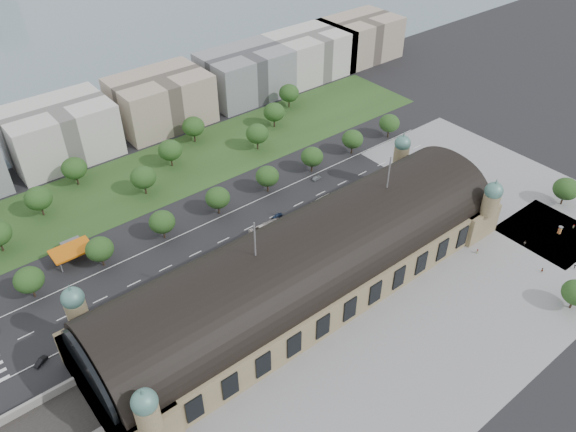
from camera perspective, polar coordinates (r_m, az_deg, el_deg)
ground at (r=188.87m, az=1.90°, el=-7.29°), size 900.00×900.00×0.00m
station at (r=181.79m, az=1.96°, el=-4.99°), size 150.00×48.40×44.30m
plaza_south at (r=175.06m, az=14.15°, el=-13.54°), size 190.00×48.00×0.12m
plaza_east at (r=254.18m, az=19.90°, el=3.46°), size 56.00×100.00×0.12m
road_slab at (r=203.94m, az=-9.40°, el=-3.83°), size 260.00×26.00×0.10m
grass_belt at (r=246.10m, az=-15.07°, el=3.34°), size 300.00×45.00×0.10m
petrol_station at (r=213.52m, az=-21.10°, el=-3.04°), size 14.00×13.00×5.05m
lake at (r=429.36m, az=-25.96°, el=15.83°), size 700.00×320.00×0.08m
office_3 at (r=269.45m, az=-22.15°, el=7.91°), size 45.00×32.00×24.00m
office_4 at (r=284.60m, az=-12.78°, el=11.38°), size 45.00×32.00×24.00m
office_5 at (r=307.24m, az=-4.39°, el=14.17°), size 45.00×32.00×24.00m
office_6 at (r=332.76m, az=2.19°, el=16.12°), size 45.00×32.00×24.00m
office_7 at (r=358.67m, az=7.28°, el=17.47°), size 45.00×32.00×24.00m
tree_row_2 at (r=198.96m, az=-24.84°, el=-5.91°), size 9.60×9.60×11.52m
tree_row_3 at (r=202.42m, az=-18.59°, el=-3.21°), size 9.60×9.60×11.52m
tree_row_4 at (r=208.61m, az=-12.67°, el=-0.59°), size 9.60×9.60×11.52m
tree_row_5 at (r=217.28m, az=-7.16°, el=1.85°), size 9.60×9.60×11.52m
tree_row_6 at (r=228.16m, az=-2.11°, el=4.06°), size 9.60×9.60×11.52m
tree_row_7 at (r=240.95m, az=2.46°, el=6.03°), size 9.60×9.60×11.52m
tree_row_8 at (r=255.36m, az=6.58°, el=7.76°), size 9.60×9.60×11.52m
tree_row_9 at (r=271.13m, az=10.26°, el=9.26°), size 9.60×9.60×11.52m
tree_belt_4 at (r=234.56m, az=-24.03°, el=1.65°), size 10.40×10.40×12.48m
tree_belt_5 at (r=248.08m, az=-20.90°, el=4.56°), size 10.40×10.40×12.48m
tree_belt_6 at (r=233.61m, az=-14.50°, el=3.83°), size 10.40×10.40×12.48m
tree_belt_7 at (r=249.51m, az=-11.90°, el=6.57°), size 10.40×10.40×12.48m
tree_belt_8 at (r=266.36m, az=-9.59°, el=8.95°), size 10.40×10.40×12.48m
tree_belt_9 at (r=257.18m, az=-3.15°, el=8.35°), size 10.40×10.40×12.48m
tree_belt_10 at (r=275.66m, az=-1.42°, el=10.51°), size 10.40×10.40×12.48m
tree_belt_11 at (r=294.69m, az=0.11°, el=12.39°), size 10.40×10.40×12.48m
tree_plaza_ne at (r=246.14m, az=26.42°, el=2.48°), size 10.00×10.00×11.69m
tree_plaza_s at (r=199.32m, az=27.24°, el=-6.94°), size 9.00×9.00×10.64m
traffic_car_2 at (r=187.29m, az=-16.18°, el=-9.39°), size 5.40×2.80×1.46m
traffic_car_4 at (r=217.49m, az=-1.11°, el=0.02°), size 4.36×1.85×1.47m
traffic_car_5 at (r=239.33m, az=2.94°, el=3.87°), size 4.26×1.61×1.39m
parked_car_0 at (r=182.33m, az=-23.83°, el=-13.38°), size 4.67×3.46×1.47m
parked_car_1 at (r=185.40m, az=-16.58°, el=-10.07°), size 6.13×4.41×1.55m
parked_car_2 at (r=183.56m, az=-20.10°, el=-11.70°), size 5.28×3.73×1.42m
parked_car_3 at (r=184.75m, az=-17.66°, el=-10.58°), size 4.51×3.98×1.47m
parked_car_4 at (r=186.48m, az=-12.00°, el=-8.76°), size 4.57×3.05×1.42m
parked_car_5 at (r=187.76m, az=-10.41°, el=-8.11°), size 5.45×4.30×1.38m
parked_car_6 at (r=194.00m, az=-6.55°, el=-5.77°), size 6.07×4.19×1.63m
bus_west at (r=199.62m, az=-5.35°, el=-3.76°), size 13.67×3.46×3.79m
bus_mid at (r=209.66m, az=-2.27°, el=-1.26°), size 13.59×3.99×3.74m
bus_east at (r=224.09m, az=3.46°, el=1.48°), size 11.09×3.14×3.05m
advertising_column at (r=232.50m, az=25.90°, el=-1.29°), size 1.63×1.63×3.09m
pedestrian_0 at (r=211.98m, az=18.69°, el=-3.42°), size 1.07×0.88×1.91m
pedestrian_1 at (r=212.41m, az=24.42°, el=-5.02°), size 0.58×0.78×1.95m
pedestrian_2 at (r=221.94m, az=22.92°, el=-2.52°), size 0.79×1.06×1.94m
pedestrian_4 at (r=218.52m, az=27.08°, el=-4.63°), size 1.34×1.08×1.91m
pedestrian_5 at (r=238.15m, az=27.03°, el=-0.94°), size 0.66×0.90×1.65m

